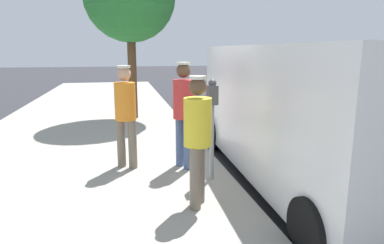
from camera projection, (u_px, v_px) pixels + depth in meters
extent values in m
plane|color=#2D2D33|center=(272.00, 166.00, 6.25)|extent=(80.00, 80.00, 0.00)
cube|color=#9E998E|center=(71.00, 177.00, 5.54)|extent=(5.00, 32.00, 0.15)
cylinder|color=gray|center=(212.00, 142.00, 5.13)|extent=(0.07, 0.07, 1.15)
cube|color=#4C4C51|center=(212.00, 95.00, 4.98)|extent=(0.14, 0.18, 0.28)
sphere|color=#47474C|center=(212.00, 83.00, 4.95)|extent=(0.12, 0.12, 0.12)
cylinder|color=#726656|center=(195.00, 179.00, 4.18)|extent=(0.14, 0.14, 0.78)
cylinder|color=#726656|center=(199.00, 173.00, 4.39)|extent=(0.14, 0.14, 0.78)
cylinder|color=yellow|center=(198.00, 122.00, 4.14)|extent=(0.34, 0.34, 0.59)
sphere|color=brown|center=(198.00, 87.00, 4.05)|extent=(0.21, 0.21, 0.21)
cylinder|color=silver|center=(198.00, 78.00, 4.03)|extent=(0.20, 0.20, 0.04)
cylinder|color=#4C608C|center=(180.00, 142.00, 5.78)|extent=(0.14, 0.14, 0.84)
cylinder|color=#4C608C|center=(188.00, 144.00, 5.61)|extent=(0.14, 0.14, 0.84)
cylinder|color=red|center=(184.00, 99.00, 5.54)|extent=(0.34, 0.34, 0.63)
sphere|color=brown|center=(183.00, 71.00, 5.45)|extent=(0.23, 0.23, 0.23)
cylinder|color=silver|center=(183.00, 63.00, 5.43)|extent=(0.22, 0.22, 0.04)
cylinder|color=#726656|center=(121.00, 143.00, 5.74)|extent=(0.14, 0.14, 0.81)
cylinder|color=#726656|center=(133.00, 144.00, 5.66)|extent=(0.14, 0.14, 0.81)
cylinder|color=orange|center=(125.00, 101.00, 5.55)|extent=(0.34, 0.34, 0.61)
sphere|color=tan|center=(124.00, 74.00, 5.46)|extent=(0.22, 0.22, 0.22)
cylinder|color=silver|center=(124.00, 67.00, 5.44)|extent=(0.21, 0.21, 0.04)
cube|color=white|center=(305.00, 110.00, 5.33)|extent=(2.16, 5.26, 1.96)
cube|color=black|center=(253.00, 74.00, 7.61)|extent=(1.84, 0.14, 0.88)
cylinder|color=black|center=(214.00, 133.00, 7.32)|extent=(0.24, 0.69, 0.68)
cylinder|color=black|center=(297.00, 130.00, 7.64)|extent=(0.24, 0.69, 0.68)
cylinder|color=black|center=(312.00, 231.00, 3.36)|extent=(0.24, 0.69, 0.68)
cylinder|color=brown|center=(132.00, 74.00, 9.72)|extent=(0.24, 0.24, 2.50)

